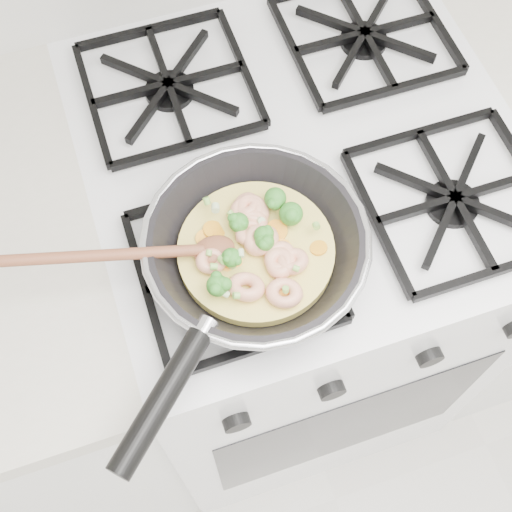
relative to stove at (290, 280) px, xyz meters
name	(u,v)px	position (x,y,z in m)	size (l,w,h in m)	color
stove	(290,280)	(0.00, 0.00, 0.00)	(0.60, 0.60, 0.92)	white
skillet	(253,250)	(-0.13, -0.15, 0.49)	(0.46, 0.35, 0.09)	black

